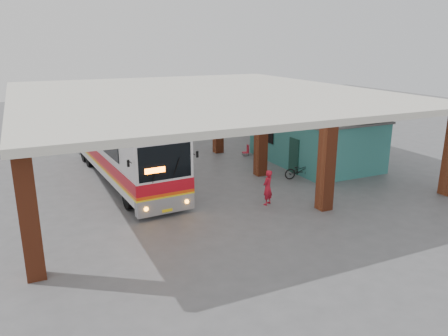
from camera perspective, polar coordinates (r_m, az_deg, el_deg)
ground at (r=21.92m, az=1.79°, el=-3.96°), size 90.00×90.00×0.00m
brick_columns at (r=26.26m, az=-0.31°, el=4.39°), size 20.10×21.60×4.35m
canopy_roof at (r=26.89m, az=-3.50°, el=9.66°), size 21.00×23.00×0.30m
shop_building at (r=28.60m, az=11.67°, el=3.78°), size 5.20×8.20×3.11m
coach_bus at (r=24.89m, az=-12.98°, el=2.57°), size 3.53×13.01×3.75m
motorcycle at (r=25.23m, az=9.92°, el=-0.31°), size 1.94×1.00×0.97m
pedestrian at (r=20.92m, az=5.71°, el=-2.55°), size 0.75×0.67×1.71m
red_chair at (r=30.02m, az=2.98°, el=2.29°), size 0.45×0.45×0.74m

